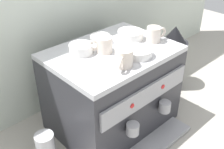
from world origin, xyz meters
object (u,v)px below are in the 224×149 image
at_px(espresso_machine, 113,89).
at_px(ceramic_cup_1, 104,45).
at_px(ceramic_bowl_0, 130,35).
at_px(coffee_grinder, 172,58).
at_px(ceramic_bowl_3, 100,39).
at_px(milk_pitcher, 46,148).
at_px(ceramic_bowl_2, 138,53).
at_px(ceramic_cup_0, 124,58).
at_px(ceramic_bowl_1, 81,49).
at_px(ceramic_cup_2, 154,34).

height_order(espresso_machine, ceramic_cup_1, ceramic_cup_1).
bearing_deg(ceramic_bowl_0, coffee_grinder, -2.06).
xyz_separation_m(ceramic_bowl_3, milk_pitcher, (-0.40, -0.09, -0.36)).
relative_size(ceramic_bowl_0, ceramic_bowl_2, 1.02).
relative_size(ceramic_cup_1, coffee_grinder, 0.24).
relative_size(ceramic_cup_0, coffee_grinder, 0.27).
xyz_separation_m(ceramic_bowl_2, milk_pitcher, (-0.43, 0.13, -0.36)).
relative_size(espresso_machine, ceramic_bowl_3, 6.08).
relative_size(ceramic_cup_1, ceramic_bowl_2, 0.79).
height_order(espresso_machine, milk_pitcher, espresso_machine).
bearing_deg(coffee_grinder, ceramic_bowl_3, 170.67).
distance_m(ceramic_bowl_1, coffee_grinder, 0.68).
bearing_deg(ceramic_bowl_1, ceramic_cup_0, -75.82).
distance_m(espresso_machine, milk_pitcher, 0.41).
height_order(ceramic_cup_1, ceramic_cup_2, same).
bearing_deg(milk_pitcher, ceramic_bowl_1, 13.62).
distance_m(ceramic_bowl_3, coffee_grinder, 0.57).
bearing_deg(ceramic_bowl_3, ceramic_bowl_1, -169.91).
xyz_separation_m(ceramic_bowl_1, milk_pitcher, (-0.27, -0.07, -0.36)).
bearing_deg(coffee_grinder, ceramic_cup_2, -164.82).
bearing_deg(ceramic_bowl_1, ceramic_cup_1, -37.39).
bearing_deg(milk_pitcher, ceramic_bowl_3, 12.47).
bearing_deg(ceramic_bowl_3, ceramic_cup_1, -121.80).
bearing_deg(ceramic_bowl_0, espresso_machine, -168.02).
xyz_separation_m(espresso_machine, ceramic_bowl_3, (0.01, 0.10, 0.23)).
height_order(espresso_machine, ceramic_bowl_0, ceramic_bowl_0).
xyz_separation_m(ceramic_bowl_2, coffee_grinder, (0.47, 0.13, -0.25)).
distance_m(ceramic_cup_0, ceramic_bowl_3, 0.25).
height_order(coffee_grinder, milk_pitcher, coffee_grinder).
height_order(ceramic_cup_2, ceramic_bowl_2, ceramic_cup_2).
bearing_deg(ceramic_bowl_2, milk_pitcher, 163.89).
relative_size(ceramic_bowl_1, ceramic_bowl_2, 0.86).
bearing_deg(ceramic_bowl_0, ceramic_cup_0, -142.32).
relative_size(ceramic_cup_1, ceramic_bowl_1, 0.91).
bearing_deg(ceramic_cup_0, ceramic_bowl_3, 71.23).
height_order(ceramic_bowl_0, ceramic_bowl_3, ceramic_bowl_0).
bearing_deg(ceramic_cup_1, ceramic_bowl_3, 58.20).
xyz_separation_m(ceramic_cup_1, ceramic_bowl_0, (0.19, 0.02, -0.02)).
relative_size(ceramic_cup_0, ceramic_bowl_0, 0.85).
bearing_deg(coffee_grinder, ceramic_cup_1, -179.73).
relative_size(ceramic_bowl_2, coffee_grinder, 0.31).
distance_m(ceramic_bowl_0, milk_pitcher, 0.65).
xyz_separation_m(coffee_grinder, milk_pitcher, (-0.90, -0.01, -0.11)).
relative_size(ceramic_cup_0, ceramic_cup_2, 1.00).
height_order(ceramic_bowl_0, ceramic_bowl_1, same).
bearing_deg(coffee_grinder, milk_pitcher, -179.55).
height_order(espresso_machine, ceramic_cup_2, ceramic_cup_2).
distance_m(ceramic_cup_2, ceramic_bowl_2, 0.18).
bearing_deg(milk_pitcher, ceramic_bowl_2, -16.11).
height_order(ceramic_cup_0, ceramic_bowl_1, ceramic_cup_0).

